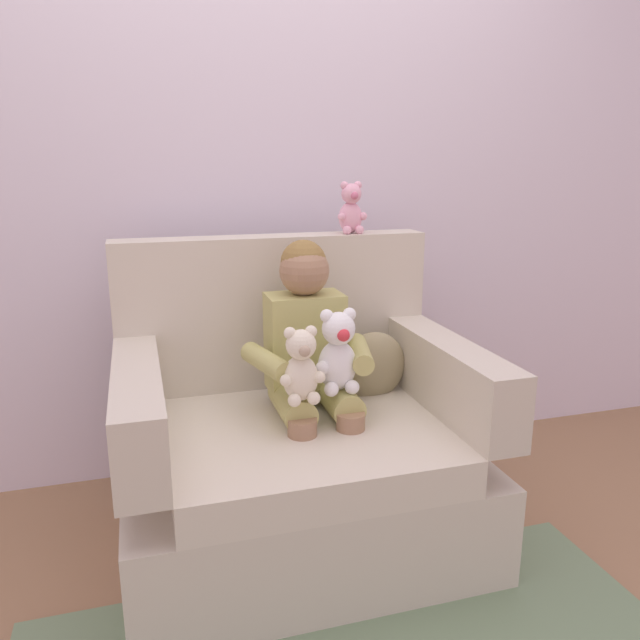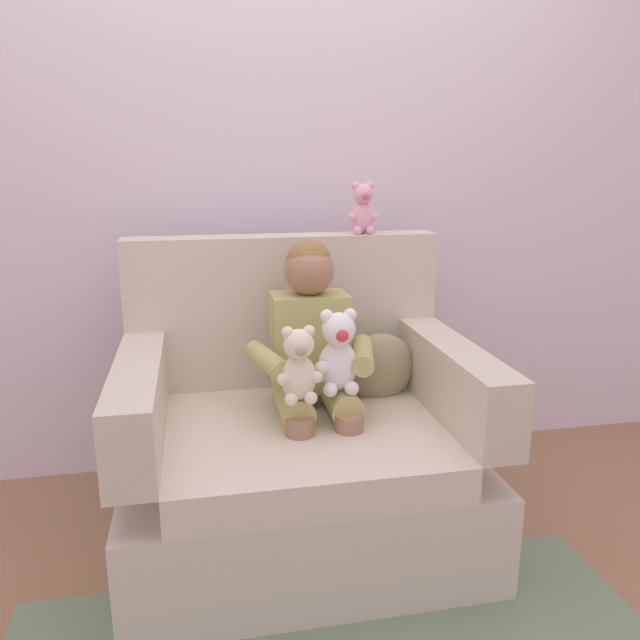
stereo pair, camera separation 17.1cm
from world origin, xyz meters
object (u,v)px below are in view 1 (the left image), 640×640
plush_white (338,353)px  throw_pillow (372,366)px  armchair (297,449)px  plush_cream (301,367)px  seated_child (310,351)px  plush_pink_on_backrest (351,209)px

plush_white → throw_pillow: bearing=68.1°
armchair → plush_cream: 0.38m
armchair → throw_pillow: (0.32, 0.12, 0.23)m
armchair → seated_child: seated_child is taller
armchair → seated_child: size_ratio=1.41×
seated_child → plush_pink_on_backrest: bearing=50.9°
plush_white → throw_pillow: 0.33m
seated_child → plush_white: 0.14m
armchair → seated_child: (0.06, 0.02, 0.34)m
plush_cream → plush_pink_on_backrest: (0.33, 0.48, 0.44)m
plush_pink_on_backrest → throw_pillow: plush_pink_on_backrest is taller
armchair → plush_white: size_ratio=4.22×
armchair → plush_pink_on_backrest: (0.30, 0.33, 0.79)m
plush_white → throw_pillow: (0.21, 0.22, -0.14)m
seated_child → plush_cream: size_ratio=3.40×
plush_cream → plush_white: size_ratio=0.88×
seated_child → plush_cream: bearing=-113.5°
plush_cream → armchair: bearing=99.6°
seated_child → plush_pink_on_backrest: plush_pink_on_backrest is taller
armchair → plush_white: (0.11, -0.10, 0.37)m
plush_white → plush_pink_on_backrest: plush_pink_on_backrest is taller
armchair → throw_pillow: 0.41m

